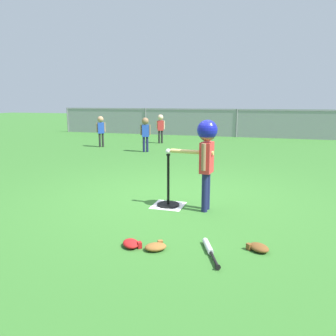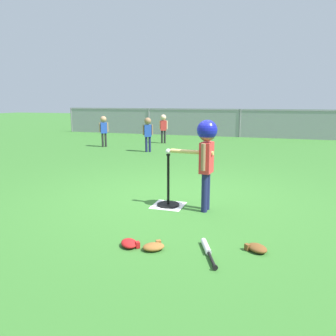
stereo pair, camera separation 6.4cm
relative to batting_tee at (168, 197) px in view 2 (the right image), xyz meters
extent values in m
plane|color=#336B28|center=(0.00, 0.38, -0.12)|extent=(60.00, 60.00, 0.00)
cube|color=white|center=(0.00, 0.00, -0.12)|extent=(0.44, 0.44, 0.01)
cylinder|color=black|center=(0.00, 0.00, -0.11)|extent=(0.32, 0.32, 0.03)
cylinder|color=black|center=(0.00, 0.00, 0.26)|extent=(0.04, 0.04, 0.72)
cylinder|color=black|center=(0.00, 0.00, 0.61)|extent=(0.06, 0.06, 0.02)
sphere|color=white|center=(0.00, 0.00, 0.66)|extent=(0.07, 0.07, 0.07)
cylinder|color=#191E4C|center=(0.55, -0.11, 0.14)|extent=(0.08, 0.08, 0.53)
cylinder|color=#191E4C|center=(0.56, 0.01, 0.14)|extent=(0.08, 0.08, 0.53)
cube|color=red|center=(0.55, -0.05, 0.61)|extent=(0.16, 0.25, 0.41)
cylinder|color=#8C6647|center=(0.54, -0.20, 0.64)|extent=(0.06, 0.06, 0.35)
cylinder|color=#8C6647|center=(0.57, 0.10, 0.64)|extent=(0.06, 0.06, 0.35)
sphere|color=#8C6647|center=(0.55, -0.05, 0.95)|extent=(0.24, 0.24, 0.24)
sphere|color=#141999|center=(0.55, -0.05, 0.97)|extent=(0.27, 0.27, 0.27)
cylinder|color=#DBB266|center=(0.35, -0.03, 0.67)|extent=(0.60, 0.11, 0.06)
cylinder|color=#262626|center=(-3.84, 5.25, 0.10)|extent=(0.07, 0.07, 0.44)
cylinder|color=#262626|center=(-3.91, 5.20, 0.10)|extent=(0.07, 0.07, 0.44)
cube|color=#2347B7|center=(-3.88, 5.22, 0.49)|extent=(0.23, 0.21, 0.34)
cylinder|color=tan|center=(-3.78, 5.30, 0.51)|extent=(0.05, 0.05, 0.29)
cylinder|color=tan|center=(-3.97, 5.15, 0.51)|extent=(0.05, 0.05, 0.29)
sphere|color=tan|center=(-3.88, 5.22, 0.77)|extent=(0.20, 0.20, 0.20)
cylinder|color=#262626|center=(-2.29, 6.72, 0.10)|extent=(0.07, 0.07, 0.45)
cylinder|color=#262626|center=(-2.39, 6.69, 0.10)|extent=(0.07, 0.07, 0.45)
cube|color=red|center=(-2.34, 6.70, 0.50)|extent=(0.23, 0.18, 0.35)
cylinder|color=beige|center=(-2.22, 6.74, 0.52)|extent=(0.05, 0.05, 0.30)
cylinder|color=beige|center=(-2.46, 6.66, 0.52)|extent=(0.05, 0.05, 0.30)
sphere|color=beige|center=(-2.34, 6.70, 0.78)|extent=(0.20, 0.20, 0.20)
cylinder|color=#191E4C|center=(-2.08, 4.67, 0.10)|extent=(0.07, 0.07, 0.45)
cylinder|color=#191E4C|center=(-2.17, 4.63, 0.10)|extent=(0.07, 0.07, 0.45)
cube|color=#2347B7|center=(-2.12, 4.65, 0.49)|extent=(0.23, 0.19, 0.35)
cylinder|color=#8C6647|center=(-2.01, 4.70, 0.52)|extent=(0.05, 0.05, 0.30)
cylinder|color=#8C6647|center=(-2.23, 4.60, 0.52)|extent=(0.05, 0.05, 0.30)
sphere|color=#8C6647|center=(-2.12, 4.65, 0.78)|extent=(0.20, 0.20, 0.20)
cylinder|color=silver|center=(0.81, -1.24, -0.09)|extent=(0.16, 0.29, 0.06)
cylinder|color=black|center=(0.92, -1.51, -0.09)|extent=(0.14, 0.28, 0.03)
cylinder|color=black|center=(0.97, -1.64, -0.09)|extent=(0.05, 0.03, 0.05)
ellipsoid|color=brown|center=(0.31, -1.42, -0.09)|extent=(0.27, 0.25, 0.07)
cube|color=brown|center=(0.32, -1.33, -0.09)|extent=(0.06, 0.06, 0.06)
ellipsoid|color=#B21919|center=(0.04, -1.42, -0.09)|extent=(0.26, 0.27, 0.07)
cube|color=#B21919|center=(0.14, -1.43, -0.09)|extent=(0.06, 0.06, 0.06)
ellipsoid|color=brown|center=(1.30, -1.13, -0.09)|extent=(0.27, 0.27, 0.07)
cube|color=brown|center=(1.21, -1.14, -0.09)|extent=(0.06, 0.06, 0.06)
cylinder|color=slate|center=(-8.00, 9.56, 0.45)|extent=(0.06, 0.06, 1.15)
cylinder|color=slate|center=(-4.00, 9.56, 0.45)|extent=(0.06, 0.06, 1.15)
cylinder|color=slate|center=(0.00, 9.56, 0.45)|extent=(0.06, 0.06, 1.15)
cube|color=gray|center=(0.00, 9.56, 0.97)|extent=(16.00, 0.03, 0.03)
cube|color=gray|center=(0.00, 9.56, 0.45)|extent=(16.00, 0.01, 1.15)
camera|label=1|loc=(1.34, -4.35, 1.35)|focal=35.40mm
camera|label=2|loc=(1.40, -4.33, 1.35)|focal=35.40mm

